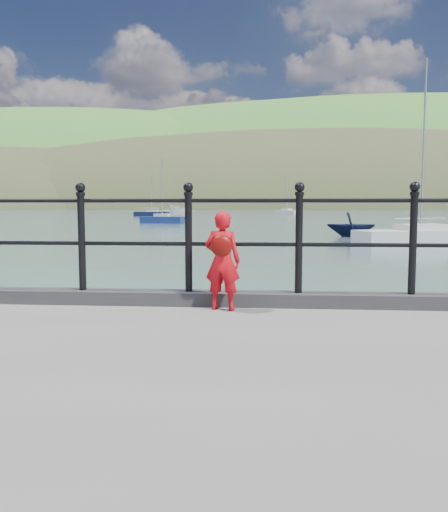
# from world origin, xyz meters

# --- Properties ---
(ground) EXTENTS (600.00, 600.00, 0.00)m
(ground) POSITION_xyz_m (0.00, 0.00, 0.00)
(ground) COLOR #2D4251
(ground) RESTS_ON ground
(kerb) EXTENTS (60.00, 0.30, 0.15)m
(kerb) POSITION_xyz_m (0.00, -0.15, 1.07)
(kerb) COLOR #28282B
(kerb) RESTS_ON quay
(railing) EXTENTS (18.11, 0.11, 1.20)m
(railing) POSITION_xyz_m (0.00, -0.15, 1.82)
(railing) COLOR black
(railing) RESTS_ON kerb
(far_shore) EXTENTS (830.00, 200.00, 156.00)m
(far_shore) POSITION_xyz_m (38.34, 239.41, -22.57)
(far_shore) COLOR #333A21
(far_shore) RESTS_ON ground
(child) EXTENTS (0.42, 0.34, 1.04)m
(child) POSITION_xyz_m (-0.21, -0.41, 1.53)
(child) COLOR red
(child) RESTS_ON quay
(launch_white) EXTENTS (3.01, 5.06, 1.84)m
(launch_white) POSITION_xyz_m (-10.40, 58.66, 0.92)
(launch_white) COLOR silver
(launch_white) RESTS_ON ground
(launch_navy) EXTENTS (3.08, 2.71, 1.54)m
(launch_navy) POSITION_xyz_m (5.47, 28.40, 0.77)
(launch_navy) COLOR black
(launch_navy) RESTS_ON ground
(sailboat_left) EXTENTS (5.75, 2.61, 7.95)m
(sailboat_left) POSITION_xyz_m (-18.04, 78.82, 0.34)
(sailboat_left) COLOR black
(sailboat_left) RESTS_ON ground
(sailboat_port) EXTENTS (4.73, 2.37, 6.78)m
(sailboat_port) POSITION_xyz_m (-10.63, 49.64, 0.34)
(sailboat_port) COLOR navy
(sailboat_port) RESTS_ON ground
(sailboat_near) EXTENTS (7.42, 4.50, 9.75)m
(sailboat_near) POSITION_xyz_m (8.37, 23.41, 0.34)
(sailboat_near) COLOR beige
(sailboat_near) RESTS_ON ground
(sailboat_deep) EXTENTS (5.09, 5.51, 8.60)m
(sailboat_deep) POSITION_xyz_m (4.01, 100.05, 0.34)
(sailboat_deep) COLOR silver
(sailboat_deep) RESTS_ON ground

